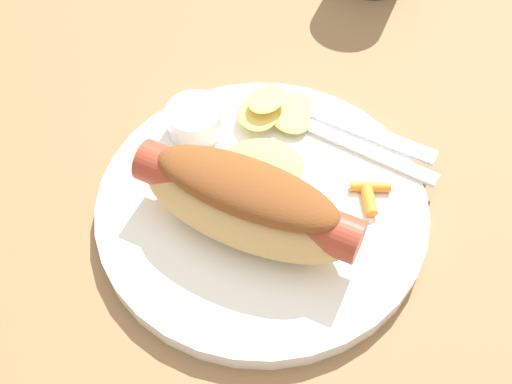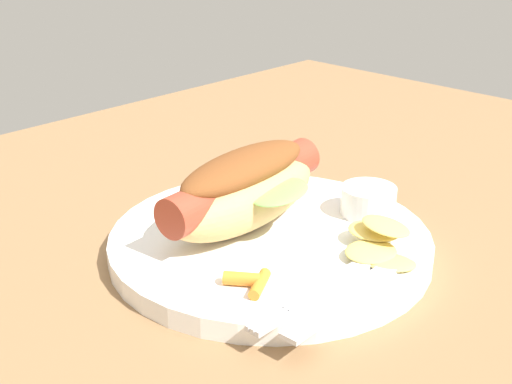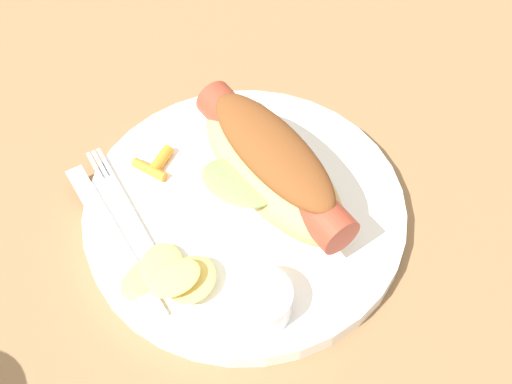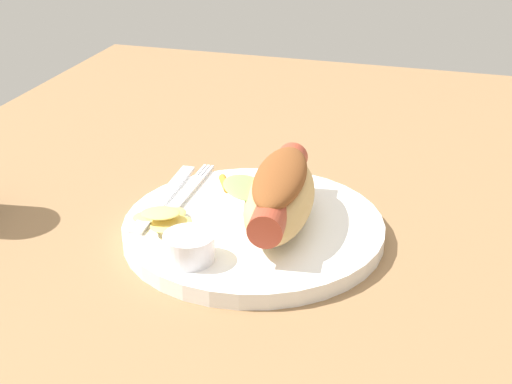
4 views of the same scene
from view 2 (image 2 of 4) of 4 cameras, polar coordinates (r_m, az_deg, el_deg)
ground_plane at (r=52.86cm, az=-0.11°, el=-7.68°), size 120.00×90.00×1.80cm
plate at (r=55.26cm, az=1.17°, el=-4.20°), size 25.65×25.65×1.60cm
hot_dog at (r=54.94cm, az=-0.91°, el=0.36°), size 17.18×10.56×6.30cm
sauce_ramekin at (r=58.46cm, az=9.30°, el=-0.71°), size 4.64×4.64×2.45cm
fork at (r=47.76cm, az=6.01°, el=-7.72°), size 14.50×1.28×0.40cm
knife at (r=47.78cm, az=8.67°, el=-7.90°), size 15.87×2.07×0.36cm
chips_pile at (r=52.43cm, az=10.19°, el=-4.09°), size 7.37×7.96×2.31cm
carrot_garnish at (r=47.51cm, az=-0.49°, el=-7.41°), size 3.17×3.70×0.97cm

